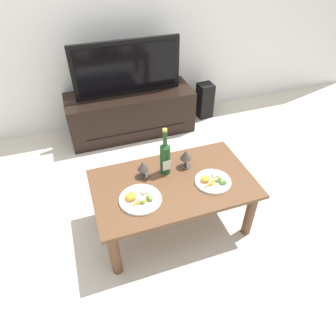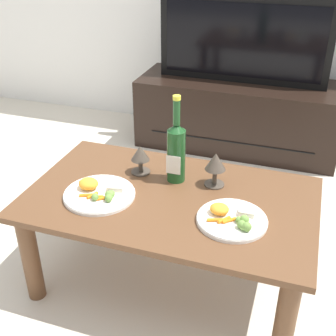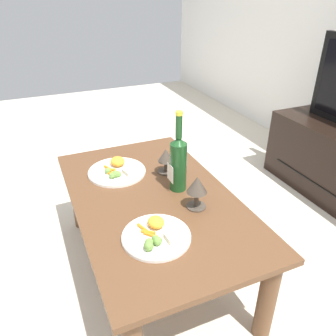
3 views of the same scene
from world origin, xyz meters
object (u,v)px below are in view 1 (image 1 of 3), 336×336
Objects in this scene: dining_table at (173,190)px; tv_stand at (131,113)px; dinner_plate_left at (140,199)px; goblet_right at (186,156)px; tv_screen at (127,68)px; wine_bottle at (165,157)px; floor_speaker at (205,100)px; dinner_plate_right at (213,181)px; goblet_left at (143,167)px.

dining_table is 1.37m from tv_stand.
goblet_right is at bearing 28.65° from dinner_plate_left.
tv_screen reaches higher than wine_bottle.
floor_speaker is at bearing 3.13° from tv_stand.
dinner_plate_right is at bearing -117.08° from floor_speaker.
wine_bottle is 1.31× the size of dinner_plate_left.
wine_bottle is 0.17m from goblet_left.
dining_table is 1.05× the size of tv_screen.
goblet_right is 0.46m from dinner_plate_left.
floor_speaker is (0.90, 1.41, -0.15)m from dining_table.
goblet_right is (0.12, -1.23, -0.19)m from tv_screen.
dinner_plate_right reaches higher than dining_table.
floor_speaker is 1.69m from goblet_left.
tv_screen is 1.49m from dinner_plate_right.
dinner_plate_right is at bearing -80.64° from tv_screen.
goblet_right reaches higher than dinner_plate_right.
dining_table is at bearing 18.10° from dinner_plate_left.
dinner_plate_right is at bearing -62.45° from goblet_right.
tv_stand is 1.48m from dinner_plate_right.
goblet_right is at bearing 117.55° from dinner_plate_right.
tv_screen reaches higher than dinner_plate_left.
floor_speaker is 3.22× the size of goblet_left.
dinner_plate_left is at bearing -100.86° from tv_stand.
goblet_left is (-0.19, -1.23, 0.28)m from tv_stand.
goblet_right is at bearing 3.39° from wine_bottle.
dinner_plate_left is 0.52m from dinner_plate_right.
wine_bottle is 2.53× the size of goblet_right.
floor_speaker is 2.78× the size of goblet_right.
wine_bottle reaches higher than goblet_left.
wine_bottle is 0.37m from dinner_plate_right.
tv_screen is at bearing 99.36° from dinner_plate_right.
tv_stand is 3.58× the size of wine_bottle.
dining_table is 2.80× the size of floor_speaker.
dining_table is 1.41m from tv_screen.
goblet_right is at bearing 43.47° from dining_table.
wine_bottle is at bearing -91.61° from tv_screen.
dinner_plate_left reaches higher than tv_stand.
floor_speaker is at bearing 66.83° from dinner_plate_right.
dinner_plate_right is at bearing -80.65° from tv_stand.
goblet_right is at bearing -84.26° from tv_screen.
tv_stand is 1.23× the size of tv_screen.
dinner_plate_left is 1.10× the size of dinner_plate_right.
wine_bottle is (-0.03, -1.24, 0.33)m from tv_stand.
tv_stand is 9.08× the size of goblet_right.
goblet_right is (0.16, 0.01, -0.04)m from wine_bottle.
floor_speaker is 1.52m from goblet_right.
wine_bottle reaches higher than dinner_plate_left.
goblet_right is (0.32, -0.00, 0.02)m from goblet_left.
dining_table is at bearing -126.38° from floor_speaker.
wine_bottle is 0.16m from goblet_right.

